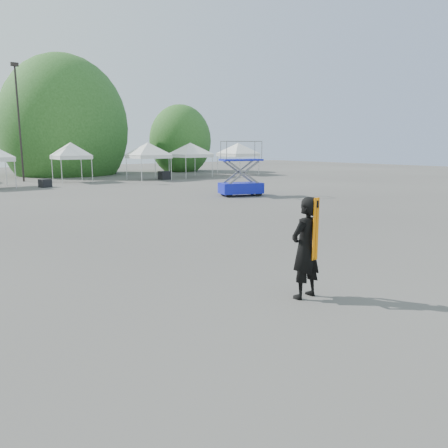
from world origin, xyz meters
TOP-DOWN VIEW (x-y plane):
  - ground at (0.00, 0.00)m, footprint 120.00×120.00m
  - light_pole_east at (3.00, 32.00)m, footprint 0.60×0.25m
  - tree_mid_e at (9.00, 39.00)m, footprint 5.12×5.12m
  - tree_far_e at (22.00, 37.00)m, footprint 3.84×3.84m
  - tent_f at (6.19, 28.96)m, footprint 3.86×3.86m
  - tent_g at (12.49, 27.15)m, footprint 4.44×4.44m
  - tent_h at (17.41, 27.79)m, footprint 4.61×4.61m
  - tent_extra_8 at (23.42, 27.79)m, footprint 4.71×4.71m
  - man at (0.28, -2.65)m, footprint 0.79×0.55m
  - scissor_lift at (10.93, 12.23)m, footprint 2.85×2.03m
  - crate_mid at (2.95, 25.39)m, footprint 0.95×0.84m
  - crate_east at (13.75, 26.55)m, footprint 1.04×0.84m

SIDE VIEW (x-z plane):
  - ground at x=0.00m, z-range 0.00..0.00m
  - crate_mid at x=2.95m, z-range 0.00..0.61m
  - crate_east at x=13.75m, z-range 0.00..0.76m
  - man at x=0.28m, z-range 0.00..2.07m
  - scissor_lift at x=10.93m, z-range 0.01..3.34m
  - tent_f at x=6.19m, z-range 1.12..5.00m
  - tent_g at x=12.49m, z-range 1.12..5.00m
  - tent_h at x=17.41m, z-range 1.12..5.00m
  - tent_extra_8 at x=23.42m, z-range 1.12..5.00m
  - tree_far_e at x=22.00m, z-range 0.70..6.55m
  - tree_mid_e at x=9.00m, z-range 0.94..8.74m
  - light_pole_east at x=3.00m, z-range 0.62..10.42m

